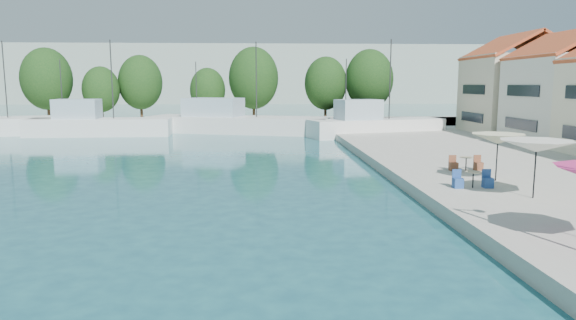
{
  "coord_description": "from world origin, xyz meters",
  "views": [
    {
      "loc": [
        -1.11,
        1.29,
        5.32
      ],
      "look_at": [
        0.16,
        26.0,
        1.66
      ],
      "focal_mm": 32.0,
      "sensor_mm": 36.0,
      "label": 1
    }
  ],
  "objects": [
    {
      "name": "tree_02",
      "position": [
        -28.37,
        68.64,
        5.98
      ],
      "size": [
        6.29,
        6.29,
        9.31
      ],
      "color": "#3F2B19",
      "rests_on": "quay_far"
    },
    {
      "name": "quay_far",
      "position": [
        -8.0,
        67.0,
        0.3
      ],
      "size": [
        90.0,
        16.0,
        0.6
      ],
      "primitive_type": "cube",
      "color": "#ABA79A",
      "rests_on": "ground"
    },
    {
      "name": "trawler_04",
      "position": [
        10.27,
        52.94,
        1.07
      ],
      "size": [
        14.51,
        7.33,
        10.2
      ],
      "rotation": [
        0.0,
        0.0,
        0.27
      ],
      "color": "silver",
      "rests_on": "ground"
    },
    {
      "name": "tree_04",
      "position": [
        -17.32,
        71.68,
        5.56
      ],
      "size": [
        5.8,
        5.8,
        8.59
      ],
      "color": "#3F2B19",
      "rests_on": "quay_far"
    },
    {
      "name": "tree_07",
      "position": [
        7.43,
        69.87,
        5.42
      ],
      "size": [
        5.65,
        5.65,
        8.36
      ],
      "color": "#3F2B19",
      "rests_on": "quay_far"
    },
    {
      "name": "cafe_table_03",
      "position": [
        10.13,
        28.66,
        0.89
      ],
      "size": [
        1.82,
        0.7,
        0.76
      ],
      "color": "black",
      "rests_on": "quay_right"
    },
    {
      "name": "tree_06",
      "position": [
        -2.12,
        68.75,
        6.09
      ],
      "size": [
        6.43,
        6.43,
        9.51
      ],
      "color": "#3F2B19",
      "rests_on": "quay_far"
    },
    {
      "name": "tree_08",
      "position": [
        13.02,
        68.63,
        5.95
      ],
      "size": [
        6.26,
        6.26,
        9.27
      ],
      "color": "#3F2B19",
      "rests_on": "quay_far"
    },
    {
      "name": "trawler_02",
      "position": [
        -18.3,
        55.38,
        1.07
      ],
      "size": [
        14.6,
        4.36,
        10.2
      ],
      "rotation": [
        0.0,
        0.0,
        0.04
      ],
      "color": "silver",
      "rests_on": "ground"
    },
    {
      "name": "umbrella_cream",
      "position": [
        10.41,
        25.62,
        2.68
      ],
      "size": [
        2.59,
        2.59,
        2.33
      ],
      "color": "black",
      "rests_on": "quay_right"
    },
    {
      "name": "tree_03",
      "position": [
        -21.95,
        69.66,
        4.65
      ],
      "size": [
        4.74,
        4.74,
        7.02
      ],
      "color": "#3F2B19",
      "rests_on": "quay_far"
    },
    {
      "name": "hill_east",
      "position": [
        40.0,
        180.0,
        6.0
      ],
      "size": [
        140.0,
        40.0,
        12.0
      ],
      "primitive_type": "cube",
      "color": "#97A497",
      "rests_on": "ground"
    },
    {
      "name": "building_05",
      "position": [
        24.0,
        42.0,
        5.26
      ],
      "size": [
        8.4,
        8.8,
        9.7
      ],
      "color": "silver",
      "rests_on": "quay_right"
    },
    {
      "name": "building_06",
      "position": [
        24.0,
        51.0,
        5.5
      ],
      "size": [
        9.0,
        8.8,
        10.2
      ],
      "color": "beige",
      "rests_on": "quay_right"
    },
    {
      "name": "cafe_table_02",
      "position": [
        8.56,
        23.95,
        0.89
      ],
      "size": [
        1.82,
        0.7,
        0.76
      ],
      "color": "black",
      "rests_on": "quay_right"
    },
    {
      "name": "tree_05",
      "position": [
        -8.18,
        69.71,
        4.55
      ],
      "size": [
        4.63,
        4.63,
        6.86
      ],
      "color": "#3F2B19",
      "rests_on": "quay_far"
    },
    {
      "name": "umbrella_white",
      "position": [
        10.23,
        21.76,
        2.79
      ],
      "size": [
        3.03,
        3.03,
        2.44
      ],
      "color": "black",
      "rests_on": "quay_right"
    },
    {
      "name": "trawler_03",
      "position": [
        -4.08,
        58.09,
        1.07
      ],
      "size": [
        20.71,
        10.91,
        10.2
      ],
      "rotation": [
        0.0,
        0.0,
        -0.3
      ],
      "color": "silver",
      "rests_on": "ground"
    },
    {
      "name": "hill_west",
      "position": [
        -30.0,
        160.0,
        8.0
      ],
      "size": [
        180.0,
        40.0,
        16.0
      ],
      "primitive_type": "cube",
      "color": "#97A497",
      "rests_on": "ground"
    }
  ]
}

